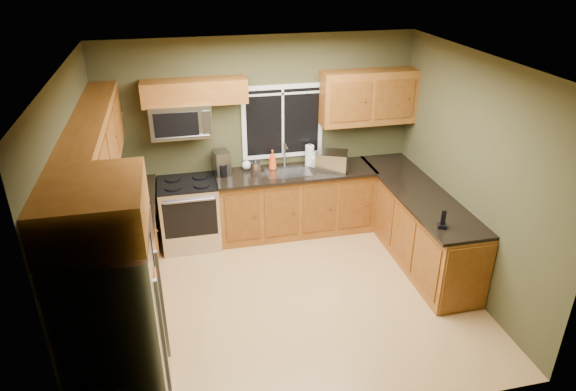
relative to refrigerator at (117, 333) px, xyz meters
name	(u,v)px	position (x,y,z in m)	size (l,w,h in m)	color
floor	(290,297)	(1.74, 1.30, -0.90)	(4.20, 4.20, 0.00)	tan
ceiling	(291,64)	(1.74, 1.30, 1.80)	(4.20, 4.20, 0.00)	white
back_wall	(261,137)	(1.74, 3.10, 0.45)	(4.20, 4.20, 0.00)	#3F3E24
front_wall	(345,295)	(1.74, -0.50, 0.45)	(4.20, 4.20, 0.00)	#3F3E24
left_wall	(81,214)	(-0.36, 1.30, 0.45)	(3.60, 3.60, 0.00)	#3F3E24
right_wall	(470,175)	(3.84, 1.30, 0.45)	(3.60, 3.60, 0.00)	#3F3E24
window	(283,122)	(2.04, 3.08, 0.65)	(1.12, 0.03, 1.02)	white
base_cabinets_left	(128,261)	(-0.06, 1.78, -0.45)	(0.60, 2.65, 0.90)	brown
countertop_left	(125,225)	(-0.04, 1.78, 0.02)	(0.65, 2.65, 0.04)	black
base_cabinets_back	(295,203)	(2.15, 2.80, -0.45)	(2.17, 0.60, 0.90)	brown
countertop_back	(296,173)	(2.15, 2.78, 0.02)	(2.17, 0.65, 0.04)	black
base_cabinets_peninsula	(416,224)	(3.54, 1.84, -0.45)	(0.60, 2.52, 0.90)	brown
countertop_peninsula	(418,192)	(3.51, 1.85, 0.02)	(0.65, 2.50, 0.04)	black
upper_cabinets_left	(95,147)	(-0.20, 1.78, 0.96)	(0.33, 2.65, 0.72)	brown
upper_cabinets_back_left	(194,92)	(0.89, 2.94, 1.17)	(1.30, 0.33, 0.30)	brown
upper_cabinets_back_right	(368,97)	(3.19, 2.94, 0.96)	(1.30, 0.33, 0.72)	brown
upper_cabinet_over_fridge	(93,209)	(0.00, 0.00, 1.13)	(0.72, 0.90, 0.38)	brown
refrigerator	(117,333)	(0.00, 0.00, 0.00)	(0.74, 0.90, 1.80)	#B7B7BC
range	(190,213)	(0.69, 2.77, -0.43)	(0.76, 0.69, 0.94)	#B7B7BC
microwave	(181,120)	(0.69, 2.91, 0.83)	(0.76, 0.41, 0.42)	#B7B7BC
sink	(287,171)	(2.04, 2.79, 0.05)	(0.60, 0.42, 0.36)	slate
toaster_oven	(332,161)	(2.64, 2.71, 0.17)	(0.50, 0.46, 0.26)	#B7B7BC
coffee_maker	(222,164)	(1.17, 2.90, 0.19)	(0.23, 0.29, 0.32)	slate
kettle	(255,168)	(1.59, 2.75, 0.15)	(0.13, 0.13, 0.24)	#B7B7BC
paper_towel_roll	(310,155)	(2.39, 2.95, 0.18)	(0.12, 0.12, 0.32)	white
soap_bottle_a	(273,160)	(1.86, 2.91, 0.18)	(0.11, 0.11, 0.28)	#ED4F16
soap_bottle_b	(314,160)	(2.44, 2.89, 0.14)	(0.09, 0.09, 0.20)	white
soap_bottle_c	(246,164)	(1.51, 3.00, 0.12)	(0.13, 0.13, 0.16)	white
cordless_phone	(443,222)	(3.34, 0.92, 0.10)	(0.12, 0.12, 0.21)	black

